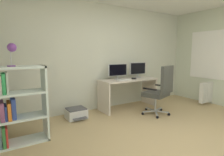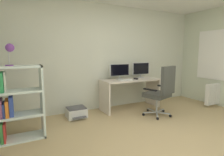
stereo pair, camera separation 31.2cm
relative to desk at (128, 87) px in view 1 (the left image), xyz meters
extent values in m
cube|color=tan|center=(-0.53, -1.93, -0.55)|extent=(5.41, 4.57, 0.02)
cube|color=beige|center=(-0.53, 0.41, 0.72)|extent=(5.41, 0.10, 2.52)
cube|color=white|center=(2.17, -0.85, 0.77)|extent=(0.01, 1.21, 1.19)
cube|color=white|center=(2.16, -0.85, 0.77)|extent=(0.02, 1.29, 1.27)
cube|color=silver|center=(0.00, 0.00, 0.18)|extent=(1.44, 0.56, 0.04)
cube|color=silver|center=(-0.70, 0.00, -0.19)|extent=(0.04, 0.54, 0.70)
cube|color=silver|center=(0.70, 0.00, -0.19)|extent=(0.04, 0.54, 0.70)
cylinder|color=#B2B5B7|center=(-0.25, 0.10, 0.20)|extent=(0.18, 0.18, 0.01)
cylinder|color=#B2B5B7|center=(-0.25, 0.10, 0.25)|extent=(0.03, 0.03, 0.08)
cube|color=#B7BABC|center=(-0.25, 0.10, 0.42)|extent=(0.52, 0.05, 0.29)
cube|color=black|center=(-0.25, 0.08, 0.42)|extent=(0.49, 0.02, 0.26)
cylinder|color=#B2B5B7|center=(0.38, 0.10, 0.20)|extent=(0.18, 0.18, 0.01)
cylinder|color=#B2B5B7|center=(0.38, 0.10, 0.25)|extent=(0.03, 0.03, 0.09)
cube|color=#B7BABC|center=(0.38, 0.10, 0.43)|extent=(0.49, 0.06, 0.30)
cube|color=black|center=(0.38, 0.08, 0.43)|extent=(0.45, 0.03, 0.28)
cube|color=silver|center=(-0.21, -0.11, 0.20)|extent=(0.34, 0.13, 0.02)
cube|color=black|center=(0.09, -0.10, 0.21)|extent=(0.08, 0.11, 0.03)
cube|color=#B7BABC|center=(0.38, -0.65, -0.47)|extent=(0.30, 0.12, 0.02)
sphere|color=black|center=(0.52, -0.61, -0.51)|extent=(0.06, 0.06, 0.06)
cube|color=#B7BABC|center=(0.24, -0.55, -0.47)|extent=(0.04, 0.30, 0.02)
sphere|color=black|center=(0.24, -0.40, -0.51)|extent=(0.06, 0.06, 0.06)
cube|color=#B7BABC|center=(0.09, -0.65, -0.47)|extent=(0.29, 0.13, 0.02)
sphere|color=black|center=(-0.05, -0.60, -0.51)|extent=(0.06, 0.06, 0.06)
cube|color=#B7BABC|center=(0.15, -0.82, -0.47)|extent=(0.21, 0.26, 0.02)
sphere|color=black|center=(0.06, -0.94, -0.51)|extent=(0.06, 0.06, 0.06)
cube|color=#B7BABC|center=(0.32, -0.82, -0.47)|extent=(0.20, 0.26, 0.02)
sphere|color=black|center=(0.41, -0.94, -0.51)|extent=(0.06, 0.06, 0.06)
cylinder|color=#B7BABC|center=(0.24, -0.70, -0.30)|extent=(0.04, 0.04, 0.34)
cube|color=#3D3F3C|center=(0.24, -0.70, -0.08)|extent=(0.63, 0.58, 0.10)
cube|color=#3D3F3C|center=(0.31, -0.94, 0.27)|extent=(0.48, 0.21, 0.58)
cube|color=black|center=(-0.03, -0.78, 0.07)|extent=(0.13, 0.31, 0.03)
cube|color=black|center=(0.50, -0.62, 0.07)|extent=(0.13, 0.31, 0.03)
cube|color=white|center=(-2.11, -0.57, 0.05)|extent=(0.03, 0.35, 1.17)
cube|color=white|center=(-2.52, -0.57, 0.62)|extent=(0.86, 0.35, 0.03)
cube|color=white|center=(-2.52, -0.57, -0.52)|extent=(0.86, 0.35, 0.03)
cube|color=white|center=(-2.52, -0.57, -0.14)|extent=(0.80, 0.35, 0.03)
cube|color=white|center=(-2.52, -0.57, 0.24)|extent=(0.80, 0.35, 0.03)
cube|color=#718D9E|center=(-2.76, -0.58, -0.35)|extent=(0.04, 0.25, 0.31)
cube|color=#3B8641|center=(-2.71, -0.58, -0.36)|extent=(0.04, 0.31, 0.30)
cube|color=red|center=(-2.67, -0.57, -0.36)|extent=(0.02, 0.31, 0.29)
cube|color=#8D4E78|center=(-2.71, -0.58, 0.01)|extent=(0.05, 0.28, 0.27)
cube|color=#3348A1|center=(-2.66, -0.57, -0.02)|extent=(0.03, 0.28, 0.21)
cube|color=orange|center=(-2.62, -0.58, 0.00)|extent=(0.04, 0.30, 0.25)
cube|color=#3149A4|center=(-2.56, -0.57, 0.03)|extent=(0.06, 0.27, 0.30)
cube|color=#309D55|center=(-2.66, -0.57, 0.40)|extent=(0.05, 0.28, 0.29)
cube|color=silver|center=(-2.62, -0.57, 0.41)|extent=(0.03, 0.25, 0.30)
cylinder|color=#743C9A|center=(-2.54, -0.57, 0.64)|extent=(0.11, 0.11, 0.02)
cylinder|color=silver|center=(-2.54, -0.57, 0.76)|extent=(0.01, 0.01, 0.22)
sphere|color=#743C9A|center=(-2.52, -0.57, 0.91)|extent=(0.12, 0.12, 0.12)
cube|color=silver|center=(-1.37, 0.00, -0.44)|extent=(0.41, 0.34, 0.20)
cube|color=#4C4C51|center=(-1.37, 0.00, -0.33)|extent=(0.37, 0.32, 0.02)
cube|color=#4C4C51|center=(-1.37, -0.21, -0.48)|extent=(0.28, 0.10, 0.01)
cube|color=white|center=(1.74, -0.85, -0.21)|extent=(0.06, 0.10, 0.53)
cube|color=white|center=(1.81, -0.85, -0.21)|extent=(0.06, 0.10, 0.53)
cube|color=white|center=(1.89, -0.85, -0.21)|extent=(0.06, 0.10, 0.53)
cube|color=white|center=(1.96, -0.85, -0.21)|extent=(0.06, 0.10, 0.53)
cube|color=white|center=(2.04, -0.85, -0.21)|extent=(0.06, 0.10, 0.53)
cube|color=white|center=(2.11, -0.85, -0.21)|extent=(0.06, 0.10, 0.53)
cube|color=white|center=(2.18, -0.85, -0.21)|extent=(0.06, 0.10, 0.53)
cube|color=white|center=(2.26, -0.85, -0.21)|extent=(0.06, 0.10, 0.53)
cube|color=white|center=(2.33, -0.85, -0.21)|extent=(0.06, 0.10, 0.53)
cube|color=white|center=(2.41, -0.85, -0.21)|extent=(0.06, 0.10, 0.53)
camera|label=1|loc=(-2.75, -3.58, 0.83)|focal=29.72mm
camera|label=2|loc=(-2.48, -3.74, 0.83)|focal=29.72mm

